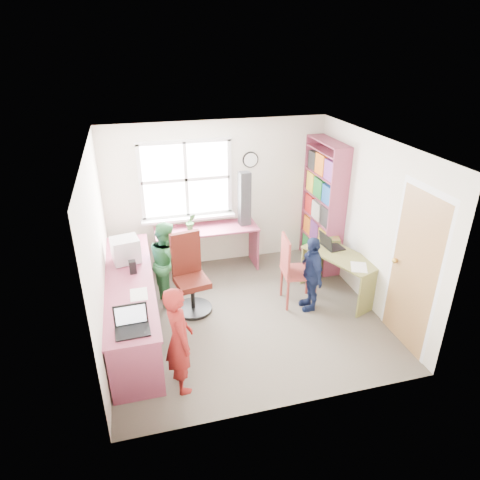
{
  "coord_description": "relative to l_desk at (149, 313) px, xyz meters",
  "views": [
    {
      "loc": [
        -1.33,
        -4.79,
        3.55
      ],
      "look_at": [
        0.0,
        0.25,
        1.05
      ],
      "focal_mm": 32.0,
      "sensor_mm": 36.0,
      "label": 1
    }
  ],
  "objects": [
    {
      "name": "right_desk",
      "position": [
        2.81,
        0.43,
        0.03
      ],
      "size": [
        0.92,
        1.27,
        0.67
      ],
      "rotation": [
        0.0,
        0.0,
        0.37
      ],
      "color": "olive",
      "rests_on": "ground"
    },
    {
      "name": "game_box",
      "position": [
        2.86,
        0.96,
        0.24
      ],
      "size": [
        0.36,
        0.36,
        0.06
      ],
      "rotation": [
        0.0,
        0.0,
        -0.24
      ],
      "color": "red",
      "rests_on": "right_desk"
    },
    {
      "name": "speaker_b",
      "position": [
        -0.18,
        1.09,
        0.38
      ],
      "size": [
        0.09,
        0.09,
        0.17
      ],
      "rotation": [
        0.0,
        0.0,
        0.13
      ],
      "color": "black",
      "rests_on": "l_desk"
    },
    {
      "name": "person_green",
      "position": [
        0.34,
        0.97,
        0.16
      ],
      "size": [
        0.55,
        0.66,
        1.23
      ],
      "primitive_type": "imported",
      "rotation": [
        0.0,
        0.0,
        1.72
      ],
      "color": "#317C41",
      "rests_on": "ground"
    },
    {
      "name": "swivel_chair",
      "position": [
        0.61,
        0.65,
        0.03
      ],
      "size": [
        0.62,
        0.62,
        1.14
      ],
      "rotation": [
        0.0,
        0.0,
        0.18
      ],
      "color": "black",
      "rests_on": "ground"
    },
    {
      "name": "laptop_left",
      "position": [
        -0.19,
        -0.67,
        0.35
      ],
      "size": [
        0.37,
        0.31,
        0.25
      ],
      "rotation": [
        0.0,
        0.0,
        0.03
      ],
      "color": "black",
      "rests_on": "l_desk"
    },
    {
      "name": "bookshelf",
      "position": [
        2.96,
        1.47,
        0.55
      ],
      "size": [
        0.3,
        1.02,
        2.1
      ],
      "color": "#983D56",
      "rests_on": "ground"
    },
    {
      "name": "wooden_chair",
      "position": [
        2.06,
        0.42,
        0.11
      ],
      "size": [
        0.51,
        0.51,
        1.05
      ],
      "rotation": [
        0.0,
        0.0,
        -0.12
      ],
      "color": "brown",
      "rests_on": "ground"
    },
    {
      "name": "potted_plant",
      "position": [
        0.81,
        1.68,
        0.44
      ],
      "size": [
        0.16,
        0.13,
        0.28
      ],
      "primitive_type": "imported",
      "rotation": [
        0.0,
        0.0,
        0.01
      ],
      "color": "#2B6C2C",
      "rests_on": "l_desk"
    },
    {
      "name": "laptop_right",
      "position": [
        2.75,
        0.72,
        0.27
      ],
      "size": [
        0.32,
        0.37,
        0.24
      ],
      "rotation": [
        0.0,
        0.0,
        1.68
      ],
      "color": "black",
      "rests_on": "right_desk"
    },
    {
      "name": "person_red",
      "position": [
        0.28,
        -0.83,
        0.18
      ],
      "size": [
        0.36,
        0.5,
        1.27
      ],
      "primitive_type": "imported",
      "rotation": [
        0.0,
        0.0,
        1.7
      ],
      "color": "maroon",
      "rests_on": "ground"
    },
    {
      "name": "paper_a",
      "position": [
        -0.09,
        -0.01,
        0.3
      ],
      "size": [
        0.2,
        0.29,
        0.0
      ],
      "rotation": [
        0.0,
        0.0,
        -0.01
      ],
      "color": "silver",
      "rests_on": "l_desk"
    },
    {
      "name": "paper_b",
      "position": [
        2.87,
        0.05,
        0.21
      ],
      "size": [
        0.32,
        0.36,
        0.0
      ],
      "rotation": [
        0.0,
        0.0,
        -0.44
      ],
      "color": "silver",
      "rests_on": "right_desk"
    },
    {
      "name": "room",
      "position": [
        1.32,
        0.38,
        0.76
      ],
      "size": [
        3.64,
        3.44,
        2.44
      ],
      "color": "#4F473E",
      "rests_on": "ground"
    },
    {
      "name": "l_desk",
      "position": [
        0.0,
        0.0,
        0.0
      ],
      "size": [
        2.38,
        2.95,
        0.75
      ],
      "color": "#983D56",
      "rests_on": "ground"
    },
    {
      "name": "speaker_a",
      "position": [
        -0.13,
        0.53,
        0.38
      ],
      "size": [
        0.09,
        0.09,
        0.18
      ],
      "rotation": [
        0.0,
        0.0,
        0.07
      ],
      "color": "black",
      "rests_on": "l_desk"
    },
    {
      "name": "cd_tower",
      "position": [
        1.69,
        1.71,
        0.74
      ],
      "size": [
        0.19,
        0.17,
        0.88
      ],
      "rotation": [
        0.0,
        0.0,
        0.08
      ],
      "color": "black",
      "rests_on": "l_desk"
    },
    {
      "name": "person_navy",
      "position": [
        2.26,
        0.24,
        0.1
      ],
      "size": [
        0.3,
        0.66,
        1.11
      ],
      "primitive_type": "imported",
      "rotation": [
        0.0,
        0.0,
        -1.62
      ],
      "color": "#162045",
      "rests_on": "ground"
    },
    {
      "name": "crt_monitor",
      "position": [
        -0.2,
        0.87,
        0.47
      ],
      "size": [
        0.41,
        0.38,
        0.35
      ],
      "rotation": [
        0.0,
        0.0,
        0.18
      ],
      "color": "silver",
      "rests_on": "l_desk"
    }
  ]
}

